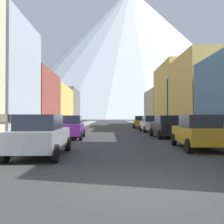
% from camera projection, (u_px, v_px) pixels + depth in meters
% --- Properties ---
extents(ground_plane, '(400.00, 400.00, 0.00)m').
position_uv_depth(ground_plane, '(146.00, 188.00, 6.12)').
color(ground_plane, '#333333').
extents(sidewalk_left, '(2.50, 100.00, 0.15)m').
position_uv_depth(sidewalk_left, '(75.00, 127.00, 41.02)').
color(sidewalk_left, gray).
rests_on(sidewalk_left, ground).
extents(sidewalk_right, '(2.50, 100.00, 0.15)m').
position_uv_depth(sidewalk_right, '(153.00, 127.00, 41.20)').
color(sidewalk_right, gray).
rests_on(sidewalk_right, ground).
extents(storefront_left_2, '(10.08, 9.56, 7.08)m').
position_uv_depth(storefront_left_2, '(11.00, 102.00, 30.30)').
color(storefront_left_2, brown).
rests_on(storefront_left_2, ground).
extents(storefront_left_3, '(8.96, 12.93, 6.57)m').
position_uv_depth(storefront_left_3, '(41.00, 108.00, 42.03)').
color(storefront_left_3, '#D8B259').
rests_on(storefront_left_3, ground).
extents(storefront_left_4, '(8.74, 11.74, 7.44)m').
position_uv_depth(storefront_left_4, '(57.00, 108.00, 54.54)').
color(storefront_left_4, '#66605B').
rests_on(storefront_left_4, ground).
extents(storefront_right_2, '(6.43, 9.48, 8.92)m').
position_uv_depth(storefront_right_2, '(205.00, 95.00, 30.44)').
color(storefront_right_2, '#D8B259').
rests_on(storefront_right_2, ground).
extents(storefront_right_3, '(8.60, 12.37, 9.98)m').
position_uv_depth(storefront_right_3, '(186.00, 97.00, 41.51)').
color(storefront_right_3, '#D8B259').
rests_on(storefront_right_3, ground).
extents(storefront_right_4, '(8.43, 12.28, 7.20)m').
position_uv_depth(storefront_right_4, '(167.00, 108.00, 54.31)').
color(storefront_right_4, beige).
rests_on(storefront_right_4, ground).
extents(car_left_0, '(2.11, 4.42, 1.78)m').
position_uv_depth(car_left_0, '(41.00, 135.00, 11.02)').
color(car_left_0, slate).
rests_on(car_left_0, ground).
extents(car_left_1, '(2.19, 4.46, 1.78)m').
position_uv_depth(car_left_1, '(70.00, 127.00, 19.65)').
color(car_left_1, '#591E72').
rests_on(car_left_1, ground).
extents(car_right_0, '(2.25, 4.48, 1.78)m').
position_uv_depth(car_right_0, '(198.00, 132.00, 13.43)').
color(car_right_0, '#B28419').
rests_on(car_right_0, ground).
extents(car_right_1, '(2.14, 4.43, 1.78)m').
position_uv_depth(car_right_1, '(167.00, 126.00, 20.67)').
color(car_right_1, black).
rests_on(car_right_1, ground).
extents(car_right_2, '(2.13, 4.43, 1.78)m').
position_uv_depth(car_right_2, '(151.00, 124.00, 28.43)').
color(car_right_2, silver).
rests_on(car_right_2, ground).
extents(car_right_3, '(2.24, 4.48, 1.78)m').
position_uv_depth(car_right_3, '(140.00, 122.00, 37.67)').
color(car_right_3, '#B28419').
rests_on(car_right_3, ground).
extents(potted_plant_0, '(0.48, 0.48, 0.78)m').
position_uv_depth(potted_plant_0, '(204.00, 131.00, 21.11)').
color(potted_plant_0, '#4C4C51').
rests_on(potted_plant_0, sidewalk_right).
extents(potted_plant_1, '(0.49, 0.49, 0.85)m').
position_uv_depth(potted_plant_1, '(204.00, 130.00, 21.15)').
color(potted_plant_1, gray).
rests_on(potted_plant_1, sidewalk_right).
extents(pedestrian_0, '(0.36, 0.36, 1.65)m').
position_uv_depth(pedestrian_0, '(64.00, 123.00, 30.77)').
color(pedestrian_0, brown).
rests_on(pedestrian_0, sidewalk_left).
extents(pedestrian_1, '(0.36, 0.36, 1.69)m').
position_uv_depth(pedestrian_1, '(57.00, 124.00, 26.76)').
color(pedestrian_1, '#333338').
rests_on(pedestrian_1, sidewalk_left).
extents(pedestrian_2, '(0.36, 0.36, 1.59)m').
position_uv_depth(pedestrian_2, '(212.00, 128.00, 17.74)').
color(pedestrian_2, navy).
rests_on(pedestrian_2, sidewalk_right).
extents(streetlamp_right, '(0.36, 0.36, 5.86)m').
position_uv_depth(streetlamp_right, '(167.00, 95.00, 27.13)').
color(streetlamp_right, black).
rests_on(streetlamp_right, sidewalk_right).
extents(mountain_backdrop, '(253.83, 253.83, 135.57)m').
position_uv_depth(mountain_backdrop, '(130.00, 53.00, 267.55)').
color(mountain_backdrop, silver).
rests_on(mountain_backdrop, ground).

